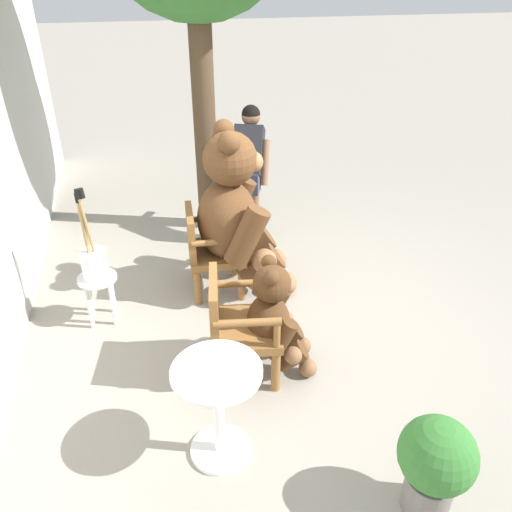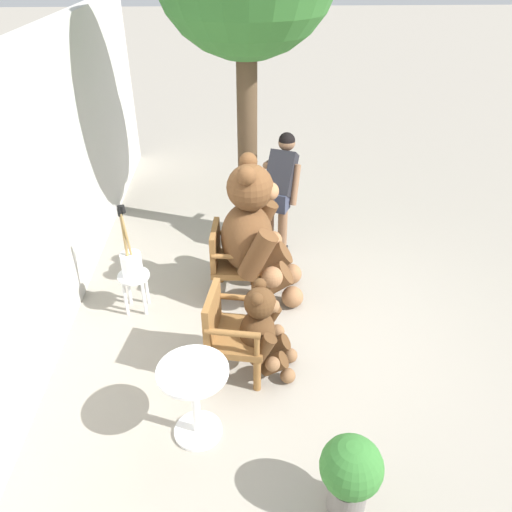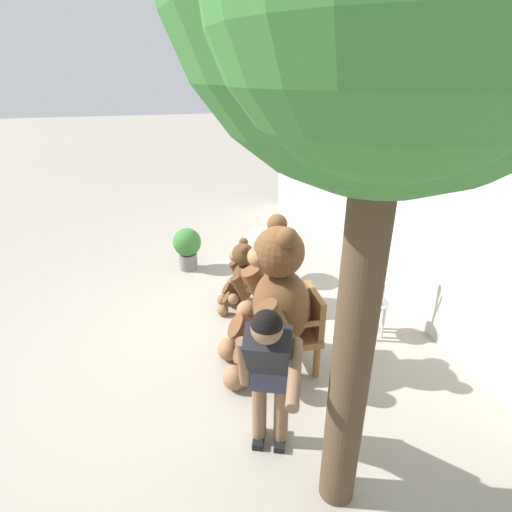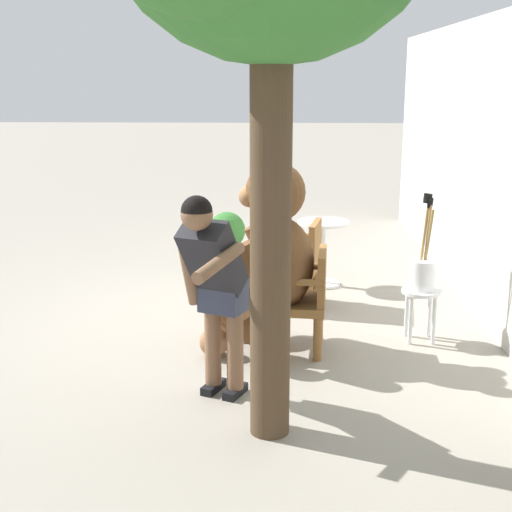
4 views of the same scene
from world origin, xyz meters
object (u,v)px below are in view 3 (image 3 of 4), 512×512
object	(u,v)px
round_side_table	(268,252)
white_stool	(373,309)
wooden_chair_left	(263,276)
person_visitor	(269,367)
teddy_bear_large	(273,302)
potted_plant	(187,246)
wooden_chair_right	(297,327)
brush_bucket	(376,288)
teddy_bear_small	(241,277)

from	to	relation	value
round_side_table	white_stool	bearing A→B (deg)	24.15
wooden_chair_left	person_visitor	xyz separation A→B (m)	(2.21, -0.63, 0.44)
white_stool	round_side_table	xyz separation A→B (m)	(-1.68, -0.75, 0.09)
teddy_bear_large	person_visitor	xyz separation A→B (m)	(1.01, -0.36, 0.10)
potted_plant	wooden_chair_right	bearing A→B (deg)	17.24
white_stool	brush_bucket	xyz separation A→B (m)	(-0.00, 0.00, 0.28)
wooden_chair_right	brush_bucket	size ratio (longest dim) A/B	1.03
wooden_chair_left	teddy_bear_small	xyz separation A→B (m)	(-0.02, -0.29, 0.01)
brush_bucket	round_side_table	size ratio (longest dim) A/B	1.16
brush_bucket	round_side_table	world-z (taller)	brush_bucket
wooden_chair_left	teddy_bear_large	size ratio (longest dim) A/B	0.52
teddy_bear_large	brush_bucket	size ratio (longest dim) A/B	1.97
person_visitor	potted_plant	bearing A→B (deg)	-177.00
teddy_bear_small	round_side_table	distance (m)	0.91
wooden_chair_left	white_stool	size ratio (longest dim) A/B	1.87
teddy_bear_small	round_side_table	bearing A→B (deg)	140.63
wooden_chair_left	teddy_bear_small	bearing A→B (deg)	-93.98
potted_plant	wooden_chair_left	bearing A→B (deg)	29.80
brush_bucket	potted_plant	xyz separation A→B (m)	(-2.38, -1.86, -0.24)
wooden_chair_right	potted_plant	bearing A→B (deg)	-162.76
wooden_chair_left	white_stool	xyz separation A→B (m)	(0.95, 1.04, -0.11)
wooden_chair_right	round_side_table	distance (m)	1.95
round_side_table	person_visitor	bearing A→B (deg)	-17.29
wooden_chair_left	round_side_table	bearing A→B (deg)	158.40
teddy_bear_small	round_side_table	xyz separation A→B (m)	(-0.71, 0.58, -0.03)
teddy_bear_small	potted_plant	distance (m)	1.50
wooden_chair_right	potted_plant	world-z (taller)	wooden_chair_right
person_visitor	white_stool	xyz separation A→B (m)	(-1.25, 1.67, -0.55)
wooden_chair_right	teddy_bear_large	size ratio (longest dim) A/B	0.52
round_side_table	potted_plant	xyz separation A→B (m)	(-0.70, -1.10, -0.05)
teddy_bear_large	teddy_bear_small	size ratio (longest dim) A/B	1.70
brush_bucket	wooden_chair_left	bearing A→B (deg)	-132.41
wooden_chair_left	brush_bucket	size ratio (longest dim) A/B	1.03
teddy_bear_large	person_visitor	world-z (taller)	teddy_bear_large
white_stool	brush_bucket	distance (m)	0.28
wooden_chair_left	round_side_table	distance (m)	0.78
brush_bucket	potted_plant	distance (m)	3.03
wooden_chair_right	potted_plant	distance (m)	2.75
teddy_bear_small	wooden_chair_left	bearing A→B (deg)	86.02
wooden_chair_right	round_side_table	world-z (taller)	wooden_chair_right
wooden_chair_left	brush_bucket	bearing A→B (deg)	47.59
brush_bucket	potted_plant	world-z (taller)	brush_bucket
white_stool	person_visitor	bearing A→B (deg)	-53.11
brush_bucket	round_side_table	xyz separation A→B (m)	(-1.68, -0.76, -0.19)
brush_bucket	wooden_chair_right	bearing A→B (deg)	-76.38
teddy_bear_large	person_visitor	size ratio (longest dim) A/B	1.09
teddy_bear_large	person_visitor	distance (m)	1.08
wooden_chair_right	teddy_bear_large	xyz separation A→B (m)	(-0.01, -0.27, 0.34)
teddy_bear_small	person_visitor	bearing A→B (deg)	-8.51
teddy_bear_small	white_stool	world-z (taller)	teddy_bear_small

